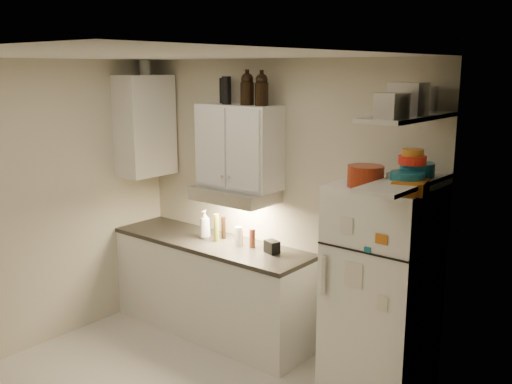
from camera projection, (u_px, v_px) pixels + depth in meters
The scene contains 35 objects.
ceiling at pixel (141, 54), 3.79m from camera, with size 3.20×3.00×0.02m, color silver.
back_wall at pixel (277, 204), 5.21m from camera, with size 3.20×0.02×2.60m, color beige.
left_wall at pixel (30, 208), 5.06m from camera, with size 0.02×3.00×2.60m, color beige.
right_wall at pixel (346, 299), 3.07m from camera, with size 0.02×3.00×2.60m, color beige.
base_cabinet at pixel (211, 288), 5.50m from camera, with size 2.10×0.60×0.88m, color silver.
countertop at pixel (211, 242), 5.40m from camera, with size 2.10×0.62×0.04m, color #2A2824.
upper_cabinet at pixel (239, 146), 5.15m from camera, with size 0.80×0.33×0.75m, color silver.
side_cabinet at pixel (145, 126), 5.72m from camera, with size 0.33×0.55×1.00m, color silver.
range_hood at pixel (235, 194), 5.19m from camera, with size 0.76×0.46×0.12m, color silver.
fridge at pixel (381, 295), 4.27m from camera, with size 0.70×0.68×1.70m, color white.
shelf_hi at pixel (409, 117), 3.76m from camera, with size 0.30×0.95×0.03m, color silver.
shelf_lo at pixel (405, 182), 3.85m from camera, with size 0.30×0.95×0.03m, color silver.
knife_strip at pixel (342, 215), 4.75m from camera, with size 0.42×0.02×0.03m, color black.
dutch_oven at pixel (366, 176), 4.00m from camera, with size 0.26×0.26×0.15m, color maroon.
book_stack at pixel (411, 187), 3.79m from camera, with size 0.21×0.26×0.09m, color #BE6417.
spice_jar at pixel (391, 180), 3.95m from camera, with size 0.06×0.06×0.11m, color silver.
stock_pot at pixel (420, 99), 4.01m from camera, with size 0.25×0.25×0.18m, color silver.
tin_a at pixel (408, 99), 3.68m from camera, with size 0.21×0.19×0.21m, color #AAAAAD.
tin_b at pixel (392, 106), 3.43m from camera, with size 0.16×0.16×0.16m, color #AAAAAD.
bowl_teal at pixel (417, 169), 3.98m from camera, with size 0.24×0.24×0.10m, color #16657D.
bowl_orange at pixel (412, 160), 3.90m from camera, with size 0.19×0.19×0.06m, color red.
bowl_yellow at pixel (413, 152), 3.89m from camera, with size 0.15×0.15×0.05m, color orange.
plates at pixel (407, 176), 3.84m from camera, with size 0.23×0.23×0.06m, color #16657D.
growler_a at pixel (247, 89), 4.95m from camera, with size 0.12×0.12×0.28m, color black, non-canonical shape.
growler_b at pixel (262, 89), 4.85m from camera, with size 0.12×0.12×0.28m, color black, non-canonical shape.
thermos_a at pixel (226, 90), 5.04m from camera, with size 0.08×0.08×0.25m, color black.
thermos_b at pixel (224, 91), 5.23m from camera, with size 0.08×0.08×0.23m, color black.
side_jar at pixel (145, 68), 5.69m from camera, with size 0.11×0.11×0.14m, color silver.
soap_bottle at pixel (205, 223), 5.44m from camera, with size 0.12×0.12×0.31m, color silver.
pepper_mill at pixel (252, 238), 5.17m from camera, with size 0.05×0.05×0.18m, color brown.
oil_bottle at pixel (216, 228), 5.34m from camera, with size 0.05×0.05×0.27m, color #656B1A.
vinegar_bottle at pixel (224, 228), 5.43m from camera, with size 0.04×0.04×0.21m, color black.
clear_bottle at pixel (239, 236), 5.21m from camera, with size 0.06×0.06×0.18m, color silver.
red_jar at pixel (239, 237), 5.25m from camera, with size 0.07×0.07×0.15m, color maroon.
caddy at pixel (272, 247), 5.02m from camera, with size 0.13×0.09×0.11m, color black.
Camera 1 is at (3.05, -2.54, 2.52)m, focal length 40.00 mm.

